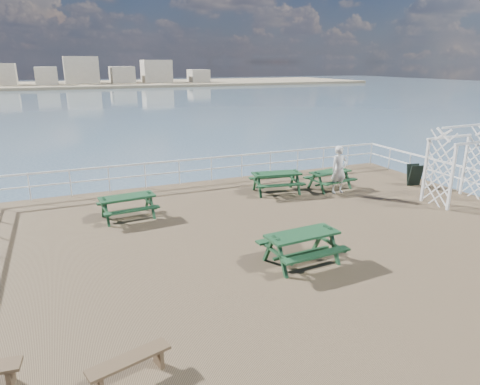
% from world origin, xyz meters
% --- Properties ---
extents(ground, '(18.00, 14.00, 0.30)m').
position_xyz_m(ground, '(0.00, 0.00, -0.15)').
color(ground, brown).
rests_on(ground, ground).
extents(sea_backdrop, '(300.00, 300.00, 9.20)m').
position_xyz_m(sea_backdrop, '(12.54, 134.07, -0.51)').
color(sea_backdrop, '#445F73').
rests_on(sea_backdrop, ground).
extents(railing, '(17.77, 13.76, 1.10)m').
position_xyz_m(railing, '(-0.07, 2.57, 0.87)').
color(railing, white).
rests_on(railing, ground).
extents(picnic_table_a, '(1.94, 1.62, 0.89)m').
position_xyz_m(picnic_table_a, '(-4.21, 3.43, 0.57)').
color(picnic_table_a, '#143920').
rests_on(picnic_table_a, ground).
extents(picnic_table_b, '(2.18, 1.86, 0.95)m').
position_xyz_m(picnic_table_b, '(1.85, 4.12, 0.61)').
color(picnic_table_b, '#143920').
rests_on(picnic_table_b, ground).
extents(picnic_table_c, '(1.95, 1.66, 0.86)m').
position_xyz_m(picnic_table_c, '(4.19, 3.75, 0.55)').
color(picnic_table_c, '#143920').
rests_on(picnic_table_c, ground).
extents(picnic_table_d, '(2.06, 1.70, 0.95)m').
position_xyz_m(picnic_table_d, '(-0.50, -1.83, 0.61)').
color(picnic_table_d, '#143920').
rests_on(picnic_table_d, ground).
extents(flat_bench_far, '(1.45, 0.70, 0.41)m').
position_xyz_m(flat_bench_far, '(-5.41, -4.52, 0.30)').
color(flat_bench_far, brown).
rests_on(flat_bench_far, ground).
extents(trellis_arbor, '(2.40, 1.36, 2.93)m').
position_xyz_m(trellis_arbor, '(7.60, 0.42, 1.30)').
color(trellis_arbor, white).
rests_on(trellis_arbor, ground).
extents(sandwich_board, '(0.66, 0.55, 0.94)m').
position_xyz_m(sandwich_board, '(7.80, 2.73, 0.46)').
color(sandwich_board, black).
rests_on(sandwich_board, ground).
extents(person, '(0.71, 0.46, 1.93)m').
position_xyz_m(person, '(4.15, 3.12, 0.97)').
color(person, silver).
rests_on(person, ground).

